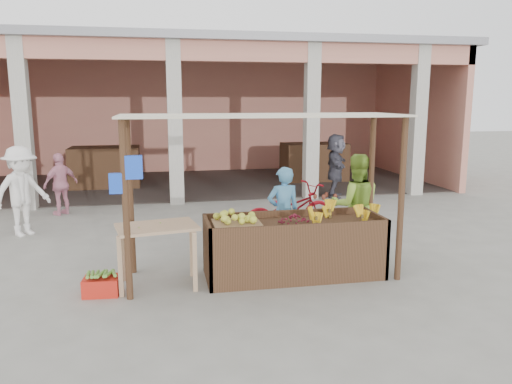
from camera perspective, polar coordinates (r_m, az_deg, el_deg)
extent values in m
plane|color=slate|center=(7.47, 0.52, -9.75)|extent=(60.00, 60.00, 0.00)
cube|color=tan|center=(18.33, -6.70, 8.63)|extent=(14.00, 0.20, 4.00)
cube|color=tan|center=(17.48, 17.53, 8.13)|extent=(0.20, 6.00, 4.00)
cube|color=tan|center=(12.65, -4.78, 15.77)|extent=(14.00, 0.30, 0.50)
cube|color=gray|center=(15.50, -6.01, 16.08)|extent=(14.40, 6.40, 0.20)
cube|color=beige|center=(12.91, -25.08, 6.94)|extent=(0.35, 0.35, 4.00)
cube|color=beige|center=(12.54, -9.25, 7.71)|extent=(0.35, 0.35, 4.00)
cube|color=beige|center=(13.12, 6.36, 7.90)|extent=(0.35, 0.35, 4.00)
cube|color=beige|center=(14.31, 18.01, 7.67)|extent=(0.35, 0.35, 4.00)
cube|color=#513220|center=(15.58, -16.83, 2.75)|extent=(2.00, 1.20, 1.20)
cube|color=#513220|center=(16.25, 6.64, 3.44)|extent=(2.00, 1.20, 1.20)
cube|color=#513220|center=(7.46, 4.32, -6.58)|extent=(2.60, 0.95, 0.80)
cylinder|color=#513220|center=(6.59, -14.63, -2.23)|extent=(0.09, 0.09, 2.35)
cylinder|color=#513220|center=(7.38, 16.27, -0.96)|extent=(0.09, 0.09, 2.35)
cylinder|color=#513220|center=(7.61, -14.17, -0.51)|extent=(0.09, 0.09, 2.35)
cylinder|color=#513220|center=(8.31, 12.98, 0.45)|extent=(0.09, 0.09, 2.35)
cube|color=beige|center=(7.10, 0.82, 8.75)|extent=(4.00, 1.35, 0.03)
cube|color=blue|center=(6.48, -13.81, 2.77)|extent=(0.22, 0.08, 0.30)
cube|color=blue|center=(6.52, -15.66, 0.95)|extent=(0.18, 0.07, 0.26)
cube|color=#8F6C49|center=(7.15, -2.22, -3.73)|extent=(0.68, 0.59, 0.06)
ellipsoid|color=yellow|center=(7.13, -2.22, -3.00)|extent=(0.58, 0.51, 0.13)
ellipsoid|color=maroon|center=(7.35, 4.42, -2.98)|extent=(0.48, 0.40, 0.15)
cube|color=tan|center=(7.05, -11.26, -3.93)|extent=(1.19, 0.91, 0.04)
cube|color=tan|center=(6.90, -15.24, -8.22)|extent=(0.06, 0.06, 0.83)
cube|color=tan|center=(6.89, -7.01, -7.95)|extent=(0.06, 0.06, 0.83)
cube|color=tan|center=(7.49, -14.91, -6.71)|extent=(0.06, 0.06, 0.83)
cube|color=tan|center=(7.48, -7.35, -6.45)|extent=(0.06, 0.06, 0.83)
cube|color=red|center=(7.13, -17.23, -10.22)|extent=(0.49, 0.37, 0.24)
ellipsoid|color=maroon|center=(13.11, 7.76, 0.33)|extent=(0.42, 0.42, 0.57)
ellipsoid|color=maroon|center=(13.26, 9.07, 0.41)|extent=(0.42, 0.42, 0.57)
ellipsoid|color=maroon|center=(13.43, 8.07, 0.56)|extent=(0.42, 0.42, 0.57)
ellipsoid|color=maroon|center=(13.18, 6.78, 0.41)|extent=(0.42, 0.42, 0.57)
imported|color=#4D94C6|center=(8.23, 3.14, -1.98)|extent=(0.64, 0.50, 1.62)
imported|color=#90BE3B|center=(8.44, 11.33, -1.19)|extent=(0.95, 0.67, 1.81)
imported|color=maroon|center=(9.34, 3.72, -2.13)|extent=(1.35, 2.21, 1.09)
imported|color=white|center=(10.50, -25.25, 0.44)|extent=(1.27, 1.27, 1.87)
imported|color=pink|center=(12.10, -21.42, 1.08)|extent=(0.97, 0.94, 1.51)
imported|color=#454450|center=(13.48, 9.11, 3.18)|extent=(1.23, 1.79, 1.79)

